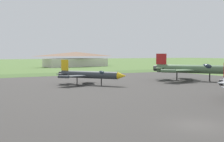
{
  "coord_description": "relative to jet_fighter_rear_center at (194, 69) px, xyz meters",
  "views": [
    {
      "loc": [
        -15.54,
        -14.36,
        5.29
      ],
      "look_at": [
        5.73,
        22.63,
        2.71
      ],
      "focal_mm": 44.49,
      "sensor_mm": 36.0,
      "label": 1
    }
  ],
  "objects": [
    {
      "name": "grass_verge_strip",
      "position": [
        -25.74,
        31.43,
        -2.39
      ],
      "size": [
        141.98,
        12.0,
        0.06
      ],
      "primitive_type": "cube",
      "color": "#405C2B",
      "rests_on": "ground"
    },
    {
      "name": "visitor_building",
      "position": [
        5.21,
        72.89,
        0.69
      ],
      "size": [
        29.06,
        13.42,
        6.35
      ],
      "color": "beige",
      "rests_on": "ground"
    },
    {
      "name": "jet_fighter_rear_right",
      "position": [
        -20.94,
        3.79,
        -0.61
      ],
      "size": [
        10.23,
        11.26,
        4.34
      ],
      "color": "#33383D",
      "rests_on": "ground"
    },
    {
      "name": "asphalt_apron",
      "position": [
        -25.74,
        -6.08,
        -2.4
      ],
      "size": [
        81.98,
        63.03,
        0.05
      ],
      "primitive_type": "cube",
      "color": "#383533",
      "rests_on": "ground"
    },
    {
      "name": "ground_plane",
      "position": [
        -25.74,
        -24.99,
        -2.42
      ],
      "size": [
        600.0,
        600.0,
        0.0
      ],
      "primitive_type": "plane",
      "color": "#4C6B33"
    },
    {
      "name": "jet_fighter_rear_center",
      "position": [
        0.0,
        0.0,
        0.0
      ],
      "size": [
        14.11,
        15.78,
        5.43
      ],
      "color": "#4C6B47",
      "rests_on": "ground"
    }
  ]
}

